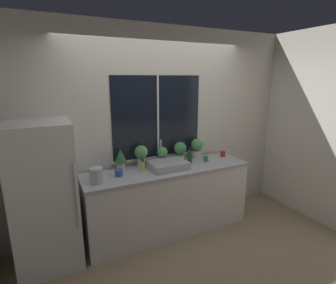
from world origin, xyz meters
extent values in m
plane|color=#937F60|center=(0.00, 0.00, 0.00)|extent=(14.00, 14.00, 0.00)
cube|color=silver|center=(0.00, 0.63, 1.35)|extent=(8.00, 0.06, 2.70)
cube|color=black|center=(0.00, 0.60, 1.52)|extent=(1.27, 0.01, 1.09)
cube|color=silver|center=(0.00, 0.59, 1.52)|extent=(0.02, 0.01, 1.09)
cube|color=silver|center=(0.00, 0.59, 0.96)|extent=(1.33, 0.04, 0.03)
cube|color=silver|center=(2.07, 1.50, 1.35)|extent=(0.06, 7.00, 2.70)
cube|color=white|center=(0.00, 0.28, 0.43)|extent=(2.18, 0.56, 0.86)
cube|color=#ADADB2|center=(0.00, 0.28, 0.88)|extent=(2.20, 0.59, 0.03)
cube|color=silver|center=(-1.47, 0.29, 0.80)|extent=(0.64, 0.63, 1.61)
cylinder|color=silver|center=(-1.18, -0.04, 0.88)|extent=(0.02, 0.02, 0.72)
cube|color=#ADADB2|center=(0.00, 0.29, 0.94)|extent=(0.48, 0.38, 0.09)
cylinder|color=#B7B7BC|center=(0.00, 0.51, 0.91)|extent=(0.04, 0.04, 0.03)
cylinder|color=#B7B7BC|center=(0.00, 0.51, 1.08)|extent=(0.02, 0.02, 0.30)
cylinder|color=silver|center=(-0.56, 0.49, 0.95)|extent=(0.11, 0.11, 0.10)
cone|color=#2D6638|center=(-0.56, 0.49, 1.08)|extent=(0.15, 0.15, 0.17)
cylinder|color=silver|center=(-0.29, 0.49, 0.95)|extent=(0.10, 0.10, 0.11)
sphere|color=#569951|center=(-0.29, 0.49, 1.09)|extent=(0.18, 0.18, 0.18)
cylinder|color=silver|center=(0.01, 0.49, 0.94)|extent=(0.10, 0.10, 0.08)
sphere|color=#569951|center=(0.01, 0.49, 1.05)|extent=(0.15, 0.15, 0.15)
cylinder|color=silver|center=(0.29, 0.49, 0.94)|extent=(0.12, 0.12, 0.09)
sphere|color=#478E4C|center=(0.29, 0.49, 1.08)|extent=(0.18, 0.18, 0.18)
cylinder|color=silver|center=(0.57, 0.49, 0.95)|extent=(0.13, 0.13, 0.11)
sphere|color=#569951|center=(0.57, 0.49, 1.10)|extent=(0.18, 0.18, 0.18)
cylinder|color=#DBD14C|center=(-0.33, 0.32, 0.96)|extent=(0.05, 0.05, 0.12)
cylinder|color=black|center=(-0.33, 0.32, 1.04)|extent=(0.02, 0.02, 0.03)
cylinder|color=#235128|center=(0.34, 0.32, 0.99)|extent=(0.06, 0.06, 0.18)
cylinder|color=black|center=(0.34, 0.32, 1.11)|extent=(0.03, 0.03, 0.05)
cylinder|color=#B72D28|center=(0.96, 0.39, 0.94)|extent=(0.08, 0.08, 0.08)
cylinder|color=#38844C|center=(0.60, 0.31, 0.93)|extent=(0.07, 0.07, 0.08)
cylinder|color=#3351AD|center=(-0.65, 0.29, 0.94)|extent=(0.09, 0.09, 0.08)
cylinder|color=black|center=(-0.91, 0.40, 0.94)|extent=(0.09, 0.09, 0.08)
cylinder|color=#B2B2B7|center=(-0.93, 0.19, 0.98)|extent=(0.14, 0.14, 0.17)
cone|color=#B2B2B7|center=(-0.93, 0.19, 1.08)|extent=(0.12, 0.12, 0.02)
camera|label=1|loc=(-1.41, -2.60, 2.04)|focal=28.00mm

